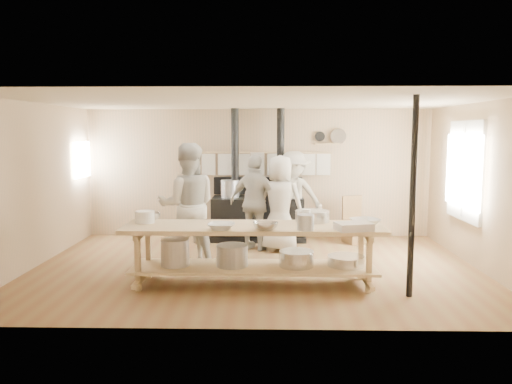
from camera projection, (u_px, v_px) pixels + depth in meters
ground at (255, 267)px, 7.91m from camera, size 7.00×7.00×0.00m
room_shell at (255, 165)px, 7.72m from camera, size 7.00×7.00×7.00m
window_right at (465, 171)px, 8.25m from camera, size 0.09×1.50×1.65m
left_opening at (82, 160)px, 9.78m from camera, size 0.00×0.90×0.90m
stove at (257, 214)px, 9.95m from camera, size 1.90×0.75×2.60m
towel_rail at (258, 161)px, 10.11m from camera, size 3.00×0.04×0.47m
back_wall_shelf at (331, 139)px, 10.05m from camera, size 0.63×0.14×0.32m
prep_table at (253, 248)px, 6.95m from camera, size 3.60×0.90×0.85m
support_post at (413, 198)px, 6.37m from camera, size 0.08×0.08×2.60m
cook_far_left at (190, 213)px, 8.24m from camera, size 0.68×0.55×1.60m
cook_left at (188, 205)px, 7.89m from camera, size 1.07×0.89×1.97m
cook_center at (280, 204)px, 8.92m from camera, size 0.97×0.78×1.73m
cook_right at (256, 203)px, 9.03m from camera, size 1.10×0.79×1.74m
cook_by_window at (293, 197)px, 9.72m from camera, size 1.17×0.70×1.77m
chair at (356, 229)px, 9.67m from camera, size 0.54×0.54×0.90m
bowl_white_a at (221, 226)px, 6.59m from camera, size 0.38×0.38×0.09m
bowl_steel_a at (148, 217)px, 7.27m from camera, size 0.49×0.49×0.11m
bowl_white_b at (365, 222)px, 6.91m from camera, size 0.51×0.51×0.09m
bowl_steel_b at (265, 226)px, 6.58m from camera, size 0.34×0.34×0.10m
roasting_pan at (354, 227)px, 6.55m from camera, size 0.52×0.41×0.10m
mixing_bowl_large at (312, 216)px, 7.21m from camera, size 0.63×0.63×0.16m
bucket_galv at (305, 222)px, 6.56m from camera, size 0.25×0.25×0.21m
deep_bowl_enamel at (145, 217)px, 7.09m from camera, size 0.33×0.33×0.17m
pitcher at (306, 216)px, 7.11m from camera, size 0.14×0.14×0.19m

